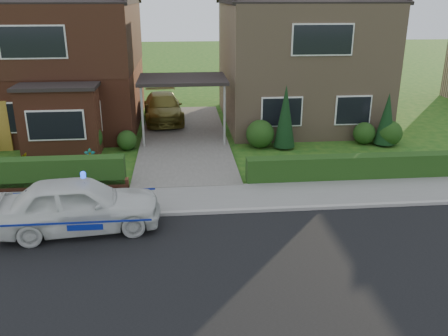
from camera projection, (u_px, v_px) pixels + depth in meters
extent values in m
plane|color=#184C14|center=(192.00, 271.00, 11.16)|extent=(120.00, 120.00, 0.00)
cube|color=black|center=(192.00, 271.00, 11.16)|extent=(60.00, 6.00, 0.02)
cube|color=#9E9993|center=(188.00, 213.00, 13.99)|extent=(60.00, 0.16, 0.12)
cube|color=slate|center=(188.00, 199.00, 14.98)|extent=(60.00, 2.00, 0.10)
cube|color=#666059|center=(184.00, 138.00, 21.43)|extent=(3.80, 12.00, 0.12)
cube|color=brown|center=(61.00, 67.00, 22.75)|extent=(7.20, 8.00, 5.80)
cube|color=white|center=(3.00, 118.00, 19.36)|extent=(1.80, 0.08, 1.30)
cube|color=white|center=(82.00, 116.00, 19.64)|extent=(1.60, 0.08, 1.30)
cube|color=white|center=(33.00, 42.00, 18.48)|extent=(2.60, 0.08, 1.30)
cube|color=black|center=(57.00, 35.00, 22.25)|extent=(7.26, 8.06, 2.90)
cube|color=brown|center=(60.00, 122.00, 18.96)|extent=(3.00, 1.40, 2.70)
cube|color=black|center=(56.00, 87.00, 18.47)|extent=(3.20, 1.60, 0.14)
cube|color=#9B7C5F|center=(297.00, 64.00, 23.78)|extent=(7.20, 8.00, 5.80)
cube|color=white|center=(282.00, 112.00, 20.39)|extent=(1.80, 0.08, 1.30)
cube|color=white|center=(353.00, 110.00, 20.67)|extent=(1.60, 0.08, 1.30)
cube|color=white|center=(323.00, 40.00, 19.51)|extent=(2.60, 0.08, 1.30)
cube|color=black|center=(182.00, 79.00, 20.53)|extent=(3.80, 3.00, 0.14)
cylinder|color=gray|center=(143.00, 118.00, 19.53)|extent=(0.10, 0.10, 2.70)
cylinder|color=gray|center=(224.00, 116.00, 19.83)|extent=(0.10, 0.10, 2.70)
cube|color=brown|center=(10.00, 187.00, 15.54)|extent=(7.70, 0.25, 0.36)
cube|color=#123A13|center=(12.00, 191.00, 15.74)|extent=(7.50, 0.55, 0.90)
cube|color=#123A13|center=(352.00, 180.00, 16.68)|extent=(7.50, 0.55, 0.80)
sphere|color=#123A13|center=(86.00, 138.00, 19.28)|extent=(1.32, 1.32, 1.32)
sphere|color=#123A13|center=(127.00, 140.00, 19.78)|extent=(0.84, 0.84, 0.84)
sphere|color=#123A13|center=(260.00, 134.00, 20.03)|extent=(1.20, 1.20, 1.20)
sphere|color=#123A13|center=(364.00, 133.00, 20.58)|extent=(0.96, 0.96, 0.96)
sphere|color=#123A13|center=(389.00, 133.00, 20.36)|extent=(1.08, 1.08, 1.08)
cone|color=black|center=(285.00, 118.00, 19.70)|extent=(0.90, 0.90, 2.60)
cone|color=black|center=(387.00, 121.00, 20.16)|extent=(0.90, 0.90, 2.20)
imported|color=silver|center=(79.00, 205.00, 12.88)|extent=(2.23, 4.56, 1.50)
sphere|color=#193FF2|center=(84.00, 176.00, 12.61)|extent=(0.17, 0.17, 0.17)
cube|color=navy|center=(72.00, 222.00, 12.06)|extent=(4.05, 0.02, 0.05)
cube|color=navy|center=(85.00, 194.00, 13.73)|extent=(4.05, 0.01, 0.05)
ellipsoid|color=black|center=(29.00, 198.00, 12.57)|extent=(0.22, 0.17, 0.21)
sphere|color=white|center=(29.00, 200.00, 12.52)|extent=(0.11, 0.11, 0.11)
sphere|color=black|center=(29.00, 194.00, 12.51)|extent=(0.13, 0.13, 0.13)
cone|color=black|center=(27.00, 191.00, 12.49)|extent=(0.04, 0.04, 0.05)
cone|color=black|center=(31.00, 191.00, 12.50)|extent=(0.04, 0.04, 0.05)
imported|color=brown|center=(163.00, 107.00, 23.98)|extent=(2.24, 4.70, 1.32)
imported|color=gray|center=(90.00, 160.00, 17.53)|extent=(0.46, 0.36, 0.78)
imported|color=gray|center=(22.00, 165.00, 16.93)|extent=(0.59, 0.59, 0.85)
imported|color=gray|center=(88.00, 171.00, 16.33)|extent=(0.62, 0.62, 0.82)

